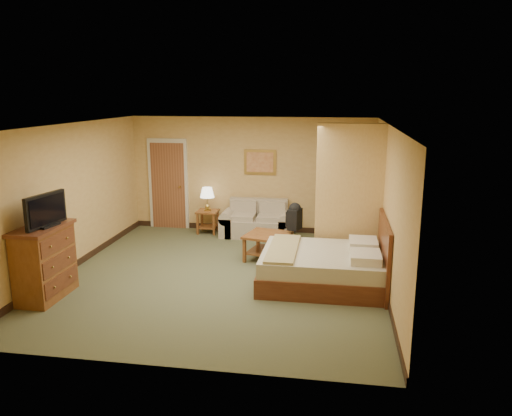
% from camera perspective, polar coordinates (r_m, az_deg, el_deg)
% --- Properties ---
extents(floor, '(6.00, 6.00, 0.00)m').
position_cam_1_polar(floor, '(8.80, -3.90, -7.73)').
color(floor, '#505436').
rests_on(floor, ground).
extents(ceiling, '(6.00, 6.00, 0.00)m').
position_cam_1_polar(ceiling, '(8.25, -4.18, 9.41)').
color(ceiling, white).
rests_on(ceiling, back_wall).
extents(back_wall, '(5.50, 0.02, 2.60)m').
position_cam_1_polar(back_wall, '(11.32, -0.58, 3.79)').
color(back_wall, tan).
rests_on(back_wall, floor).
extents(left_wall, '(0.02, 6.00, 2.60)m').
position_cam_1_polar(left_wall, '(9.43, -20.53, 1.10)').
color(left_wall, tan).
rests_on(left_wall, floor).
extents(right_wall, '(0.02, 6.00, 2.60)m').
position_cam_1_polar(right_wall, '(8.26, 14.89, -0.11)').
color(right_wall, tan).
rests_on(right_wall, floor).
extents(partition, '(1.20, 0.15, 2.60)m').
position_cam_1_polar(partition, '(9.12, 10.60, 1.32)').
color(partition, tan).
rests_on(partition, floor).
extents(door, '(0.94, 0.16, 2.10)m').
position_cam_1_polar(door, '(11.81, -9.98, 2.67)').
color(door, beige).
rests_on(door, floor).
extents(baseboard, '(5.50, 0.02, 0.12)m').
position_cam_1_polar(baseboard, '(11.57, -0.58, -2.28)').
color(baseboard, black).
rests_on(baseboard, floor).
extents(loveseat, '(1.59, 0.74, 0.81)m').
position_cam_1_polar(loveseat, '(11.09, 0.13, -1.89)').
color(loveseat, tan).
rests_on(loveseat, floor).
extents(side_table, '(0.47, 0.47, 0.52)m').
position_cam_1_polar(side_table, '(11.37, -5.54, -1.16)').
color(side_table, brown).
rests_on(side_table, floor).
extents(table_lamp, '(0.32, 0.32, 0.53)m').
position_cam_1_polar(table_lamp, '(11.25, -5.60, 1.71)').
color(table_lamp, '#AF9340').
rests_on(table_lamp, side_table).
extents(coffee_table, '(0.94, 0.94, 0.50)m').
position_cam_1_polar(coffee_table, '(9.51, 1.34, -3.81)').
color(coffee_table, brown).
rests_on(coffee_table, floor).
extents(wall_picture, '(0.72, 0.04, 0.56)m').
position_cam_1_polar(wall_picture, '(11.22, 0.46, 5.26)').
color(wall_picture, '#B78E3F').
rests_on(wall_picture, back_wall).
extents(dresser, '(0.57, 1.08, 1.15)m').
position_cam_1_polar(dresser, '(8.36, -23.00, -5.70)').
color(dresser, brown).
rests_on(dresser, floor).
extents(tv, '(0.26, 0.83, 0.51)m').
position_cam_1_polar(tv, '(8.10, -22.90, -0.33)').
color(tv, black).
rests_on(tv, dresser).
extents(bed, '(2.07, 1.76, 1.14)m').
position_cam_1_polar(bed, '(8.39, 8.17, -6.63)').
color(bed, '#512413').
rests_on(bed, floor).
extents(backpack, '(0.29, 0.35, 0.52)m').
position_cam_1_polar(backpack, '(9.54, 4.46, -0.85)').
color(backpack, black).
rests_on(backpack, bed).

